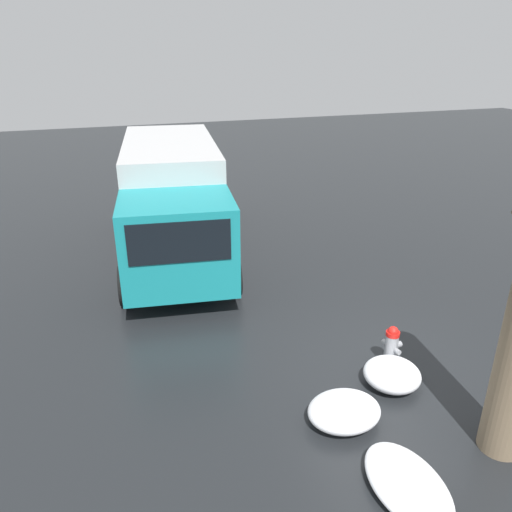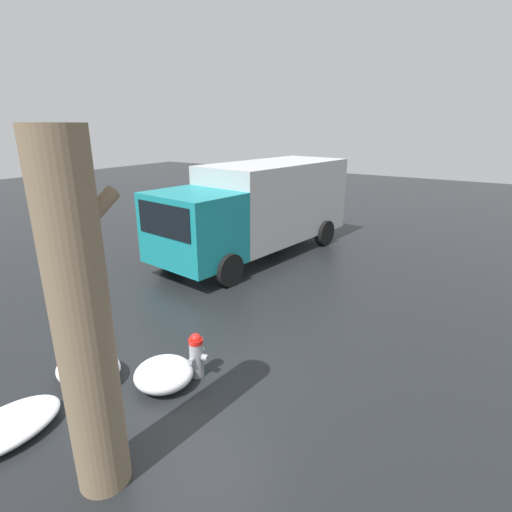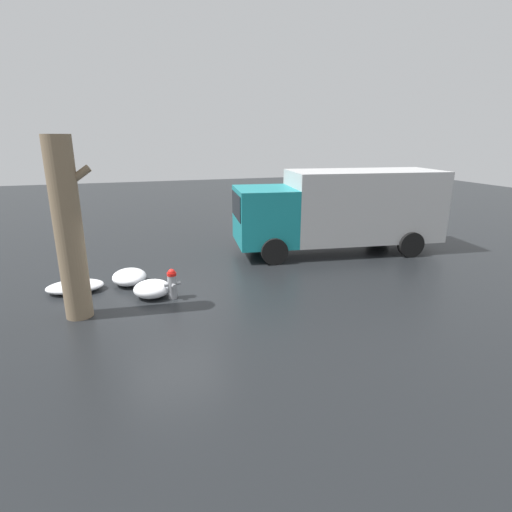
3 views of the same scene
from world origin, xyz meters
TOP-DOWN VIEW (x-y plane):
  - ground_plane at (0.00, 0.00)m, footprint 60.00×60.00m
  - fire_hydrant at (0.00, -0.00)m, footprint 0.44×0.35m
  - tree_trunk at (-2.23, -0.45)m, footprint 0.93×0.61m
  - delivery_truck at (6.47, 2.80)m, footprint 7.64×3.41m
  - snow_pile_by_hydrant at (-2.52, 1.30)m, footprint 1.50×0.94m
  - snow_pile_curbside at (-0.51, 0.28)m, footprint 0.97×0.97m
  - snow_pile_by_tree at (-1.08, 1.48)m, footprint 0.96×1.16m

SIDE VIEW (x-z plane):
  - ground_plane at x=0.00m, z-range 0.00..0.00m
  - snow_pile_by_hydrant at x=-2.52m, z-range 0.00..0.29m
  - snow_pile_by_tree at x=-1.08m, z-range 0.00..0.42m
  - snow_pile_curbside at x=-0.51m, z-range 0.00..0.44m
  - fire_hydrant at x=0.00m, z-range 0.01..0.82m
  - delivery_truck at x=6.47m, z-range 0.14..3.09m
  - tree_trunk at x=-2.23m, z-range 0.02..4.18m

